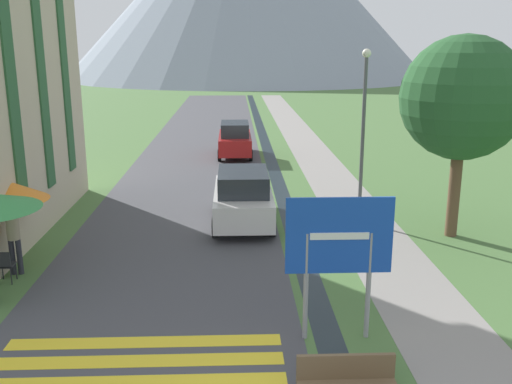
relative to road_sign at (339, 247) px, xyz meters
name	(u,v)px	position (x,y,z in m)	size (l,w,h in m)	color
ground_plane	(249,170)	(-1.34, 15.82, -1.96)	(160.00, 160.00, 0.00)	#476B38
road	(205,137)	(-3.84, 25.82, -1.96)	(6.40, 60.00, 0.01)	#424247
footpath	(300,136)	(2.26, 25.82, -1.96)	(2.20, 60.00, 0.01)	gray
drainage_channel	(263,137)	(-0.14, 25.82, -1.96)	(0.60, 60.00, 0.00)	black
crosswalk_marking	(140,361)	(-3.84, -0.75, -1.95)	(5.44, 1.84, 0.01)	yellow
road_sign	(339,247)	(0.00, 0.00, 0.00)	(2.10, 0.11, 2.96)	gray
parked_car_near	(243,197)	(-1.74, 7.66, -1.05)	(1.97, 4.35, 1.82)	silver
parked_car_far	(235,139)	(-1.97, 19.30, -1.05)	(1.76, 4.16, 1.82)	#A31919
cafe_chair_far_right	(24,228)	(-8.23, 5.83, -1.45)	(0.40, 0.40, 0.85)	#232328
cafe_chair_near_left	(4,264)	(-7.74, 3.02, -1.45)	(0.40, 0.40, 0.85)	#232328
cafe_umbrella_middle_orange	(7,190)	(-8.11, 4.64, 0.01)	(2.15, 2.15, 2.25)	#B7B2A8
person_standing_terrace	(14,235)	(-7.67, 3.61, -0.89)	(0.32, 0.32, 1.83)	#282833
streetlamp	(363,123)	(2.14, 7.72, 1.35)	(0.28, 0.28, 5.64)	#515156
tree_by_path	(463,98)	(4.69, 6.20, 2.27)	(3.66, 3.66, 6.08)	brown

